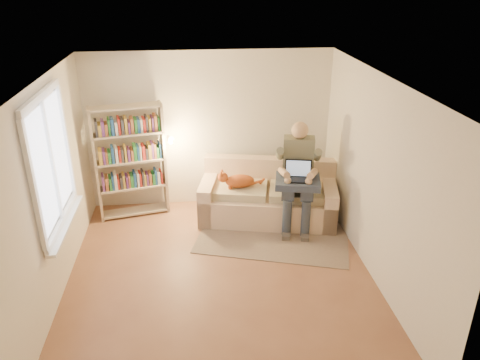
{
  "coord_description": "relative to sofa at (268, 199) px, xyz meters",
  "views": [
    {
      "loc": [
        -0.3,
        -5.14,
        3.73
      ],
      "look_at": [
        0.37,
        1.0,
        0.94
      ],
      "focal_mm": 35.0,
      "sensor_mm": 36.0,
      "label": 1
    }
  ],
  "objects": [
    {
      "name": "floor",
      "position": [
        -0.89,
        -1.56,
        -0.33
      ],
      "size": [
        4.5,
        4.5,
        0.0
      ],
      "primitive_type": "plane",
      "color": "brown",
      "rests_on": "ground"
    },
    {
      "name": "blanket",
      "position": [
        0.45,
        -0.44,
        0.47
      ],
      "size": [
        0.76,
        0.67,
        0.11
      ],
      "primitive_type": "cube",
      "rotation": [
        0.0,
        0.0,
        -0.21
      ],
      "color": "#2D384E",
      "rests_on": "person"
    },
    {
      "name": "rug",
      "position": [
        -0.02,
        -0.66,
        -0.33
      ],
      "size": [
        2.53,
        1.92,
        0.01
      ],
      "primitive_type": "cube",
      "rotation": [
        0.0,
        0.0,
        -0.29
      ],
      "color": "#7E6C5C",
      "rests_on": "floor"
    },
    {
      "name": "sofa",
      "position": [
        0.0,
        0.0,
        0.0
      ],
      "size": [
        2.3,
        1.39,
        0.91
      ],
      "rotation": [
        0.0,
        0.0,
        -0.21
      ],
      "color": "beige",
      "rests_on": "floor"
    },
    {
      "name": "cat",
      "position": [
        -0.54,
        -0.03,
        0.36
      ],
      "size": [
        0.71,
        0.33,
        0.25
      ],
      "rotation": [
        0.0,
        0.0,
        -0.21
      ],
      "color": "orange",
      "rests_on": "sofa"
    },
    {
      "name": "window",
      "position": [
        -2.84,
        -1.36,
        1.04
      ],
      "size": [
        0.12,
        1.52,
        1.69
      ],
      "color": "white",
      "rests_on": "wall_left"
    },
    {
      "name": "wall_back",
      "position": [
        -0.89,
        0.69,
        0.97
      ],
      "size": [
        4.0,
        0.02,
        2.6
      ],
      "primitive_type": "cube",
      "color": "silver",
      "rests_on": "floor"
    },
    {
      "name": "laptop",
      "position": [
        0.45,
        -0.43,
        0.59
      ],
      "size": [
        0.46,
        0.42,
        0.33
      ],
      "rotation": [
        0.0,
        0.0,
        -0.21
      ],
      "color": "black",
      "rests_on": "blanket"
    },
    {
      "name": "wall_front",
      "position": [
        -0.89,
        -3.81,
        0.97
      ],
      "size": [
        4.0,
        0.02,
        2.6
      ],
      "primitive_type": "cube",
      "color": "silver",
      "rests_on": "floor"
    },
    {
      "name": "wall_right",
      "position": [
        1.11,
        -1.56,
        0.97
      ],
      "size": [
        0.02,
        4.5,
        2.6
      ],
      "primitive_type": "cube",
      "color": "silver",
      "rests_on": "floor"
    },
    {
      "name": "wall_left",
      "position": [
        -2.89,
        -1.56,
        0.97
      ],
      "size": [
        0.02,
        4.5,
        2.6
      ],
      "primitive_type": "cube",
      "color": "silver",
      "rests_on": "floor"
    },
    {
      "name": "bookshelf",
      "position": [
        -2.17,
        0.34,
        0.7
      ],
      "size": [
        1.27,
        0.51,
        1.86
      ],
      "rotation": [
        0.0,
        0.0,
        0.21
      ],
      "color": "#B8A78B",
      "rests_on": "floor"
    },
    {
      "name": "ceiling",
      "position": [
        -0.89,
        -1.56,
        2.27
      ],
      "size": [
        4.0,
        4.5,
        0.02
      ],
      "primitive_type": "cube",
      "color": "white",
      "rests_on": "wall_back"
    },
    {
      "name": "person",
      "position": [
        0.41,
        -0.25,
        0.58
      ],
      "size": [
        0.6,
        0.82,
        1.65
      ],
      "rotation": [
        0.0,
        0.0,
        -0.21
      ],
      "color": "#6E715B",
      "rests_on": "sofa"
    }
  ]
}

